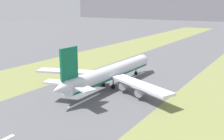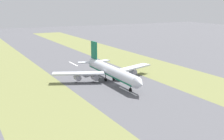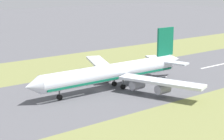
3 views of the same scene
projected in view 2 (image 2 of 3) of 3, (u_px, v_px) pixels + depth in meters
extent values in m
plane|color=#56565B|center=(114.00, 84.00, 172.71)|extent=(800.00, 800.00, 0.00)
cube|color=olive|center=(178.00, 75.00, 192.72)|extent=(40.00, 600.00, 0.01)
cube|color=olive|center=(32.00, 95.00, 152.70)|extent=(40.00, 600.00, 0.01)
cube|color=silver|center=(73.00, 64.00, 228.72)|extent=(1.20, 18.00, 0.01)
cube|color=silver|center=(96.00, 75.00, 193.95)|extent=(1.20, 18.00, 0.01)
cube|color=silver|center=(128.00, 91.00, 159.17)|extent=(1.20, 18.00, 0.01)
cylinder|color=silver|center=(112.00, 71.00, 175.77)|extent=(7.10, 56.11, 6.00)
cone|color=silver|center=(140.00, 84.00, 148.99)|extent=(5.98, 5.11, 5.88)
cone|color=silver|center=(91.00, 61.00, 202.81)|extent=(5.22, 6.10, 5.10)
cube|color=#0F6647|center=(112.00, 74.00, 176.13)|extent=(6.75, 53.86, 0.70)
cube|color=silver|center=(133.00, 68.00, 189.79)|extent=(29.23, 15.94, 0.90)
cube|color=silver|center=(78.00, 73.00, 174.82)|extent=(29.03, 16.91, 0.90)
cylinder|color=#93939E|center=(123.00, 74.00, 183.85)|extent=(3.29, 4.86, 3.20)
cylinder|color=#93939E|center=(133.00, 71.00, 190.77)|extent=(3.29, 4.86, 3.20)
cylinder|color=#93939E|center=(95.00, 77.00, 176.16)|extent=(3.29, 4.86, 3.20)
cylinder|color=#93939E|center=(77.00, 78.00, 175.38)|extent=(3.29, 4.86, 3.20)
cube|color=#0F6647|center=(94.00, 50.00, 196.76)|extent=(0.96, 8.01, 11.00)
cube|color=silver|center=(102.00, 61.00, 200.73)|extent=(10.85, 7.11, 0.60)
cube|color=silver|center=(86.00, 63.00, 196.03)|extent=(10.89, 7.43, 0.60)
cylinder|color=#59595E|center=(130.00, 87.00, 157.89)|extent=(0.50, 0.50, 3.20)
cylinder|color=black|center=(130.00, 90.00, 158.23)|extent=(0.94, 1.82, 1.80)
cylinder|color=#59595E|center=(114.00, 76.00, 180.31)|extent=(0.50, 0.50, 3.20)
cylinder|color=black|center=(114.00, 79.00, 180.66)|extent=(0.94, 1.82, 1.80)
cylinder|color=#59595E|center=(106.00, 77.00, 178.09)|extent=(0.50, 0.50, 3.20)
cylinder|color=black|center=(106.00, 80.00, 178.44)|extent=(0.94, 1.82, 1.80)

